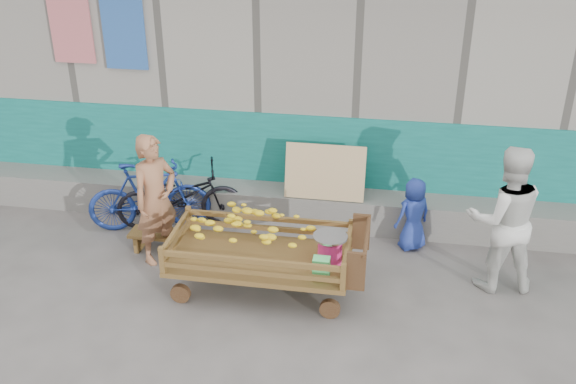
% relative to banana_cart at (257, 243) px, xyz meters
% --- Properties ---
extents(ground, '(80.00, 80.00, 0.00)m').
position_rel_banana_cart_xyz_m(ground, '(0.25, -0.72, -0.61)').
color(ground, '#524E4A').
rests_on(ground, ground).
extents(building_wall, '(12.00, 3.50, 3.00)m').
position_rel_banana_cart_xyz_m(building_wall, '(0.25, 3.33, 0.86)').
color(building_wall, gray).
rests_on(building_wall, ground).
extents(banana_cart, '(2.11, 0.96, 0.90)m').
position_rel_banana_cart_xyz_m(banana_cart, '(0.00, 0.00, 0.00)').
color(banana_cart, brown).
rests_on(banana_cart, ground).
extents(bench, '(0.98, 0.29, 0.24)m').
position_rel_banana_cart_xyz_m(bench, '(-1.22, 0.63, -0.43)').
color(bench, brown).
rests_on(bench, ground).
extents(vendor_man, '(0.63, 0.68, 1.57)m').
position_rel_banana_cart_xyz_m(vendor_man, '(-1.28, 0.46, 0.18)').
color(vendor_man, '#9A6343').
rests_on(vendor_man, ground).
extents(woman, '(0.89, 0.74, 1.67)m').
position_rel_banana_cart_xyz_m(woman, '(2.58, 0.55, 0.23)').
color(woman, silver).
rests_on(woman, ground).
extents(child, '(0.54, 0.49, 0.92)m').
position_rel_banana_cart_xyz_m(child, '(1.67, 1.20, -0.15)').
color(child, '#243A9E').
rests_on(child, ground).
extents(bicycle_dark, '(1.71, 1.02, 0.85)m').
position_rel_banana_cart_xyz_m(bicycle_dark, '(-1.28, 1.26, -0.19)').
color(bicycle_dark, black).
rests_on(bicycle_dark, ground).
extents(bicycle_blue, '(1.60, 0.88, 0.93)m').
position_rel_banana_cart_xyz_m(bicycle_blue, '(-1.64, 1.13, -0.15)').
color(bicycle_blue, '#203997').
rests_on(bicycle_blue, ground).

